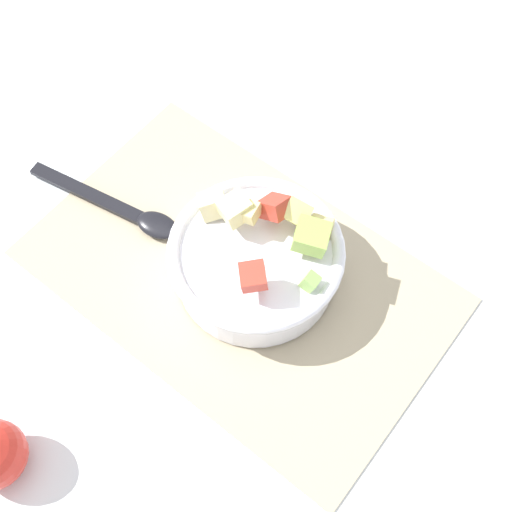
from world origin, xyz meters
name	(u,v)px	position (x,y,z in m)	size (l,w,h in m)	color
ground_plane	(239,276)	(0.00, 0.00, 0.00)	(2.40, 2.40, 0.00)	silver
placemat	(239,275)	(0.00, 0.00, 0.00)	(0.51, 0.32, 0.01)	tan
salad_bowl	(257,259)	(-0.02, -0.01, 0.05)	(0.21, 0.21, 0.11)	white
serving_spoon	(126,211)	(0.17, 0.02, 0.01)	(0.22, 0.07, 0.01)	black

